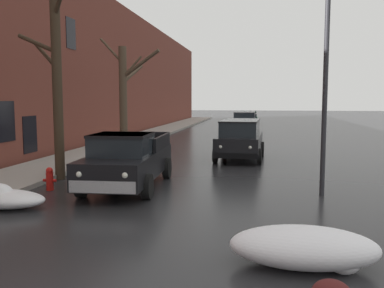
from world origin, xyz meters
name	(u,v)px	position (x,y,z in m)	size (l,w,h in m)	color
left_sidewalk_slab	(98,151)	(-5.59, 18.00, 0.08)	(2.72, 80.00, 0.15)	gray
brick_townhouse_facade	(62,61)	(-7.45, 17.99, 4.74)	(0.63, 80.00, 9.48)	brown
snow_bank_along_left_kerb	(307,248)	(3.51, 4.22, 0.33)	(2.46, 1.26, 0.67)	white
bare_tree_second_along_sidewalk	(56,83)	(-4.21, 10.90, 3.32)	(2.40, 1.83, 6.70)	#382B1E
bare_tree_mid_block	(125,95)	(-4.09, 18.00, 3.00)	(3.40, 2.59, 5.89)	#4C3D2D
pickup_truck_black_approaching_near_lane	(128,160)	(-1.37, 9.84, 0.88)	(2.30, 5.37, 1.76)	black
suv_black_parked_kerbside_close	(240,138)	(1.81, 16.86, 0.99)	(2.23, 4.87, 1.82)	black
sedan_grey_parked_kerbside_mid	(243,133)	(1.72, 22.77, 0.75)	(2.07, 4.11, 1.42)	slate
suv_silver_parked_far_down_block	(245,122)	(1.52, 30.46, 0.99)	(2.03, 4.85, 1.82)	#B7B7BC
sedan_white_queued_behind_truck	(248,120)	(1.60, 38.06, 0.75)	(2.09, 4.24, 1.42)	silver
sedan_green_at_far_intersection	(250,117)	(1.54, 44.37, 0.75)	(1.94, 4.18, 1.42)	#1E5633
fire_hydrant	(50,179)	(-3.62, 9.11, 0.36)	(0.42, 0.22, 0.71)	red
street_lamp_post	(326,78)	(4.50, 9.62, 3.36)	(0.44, 0.24, 6.01)	#28282D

